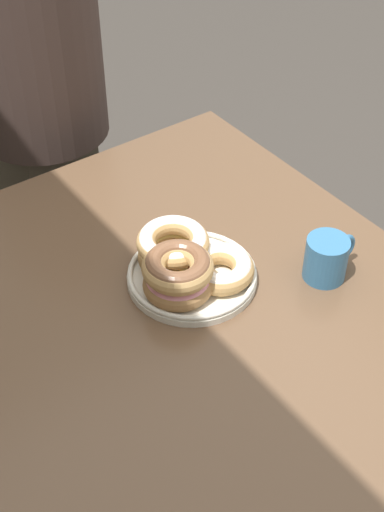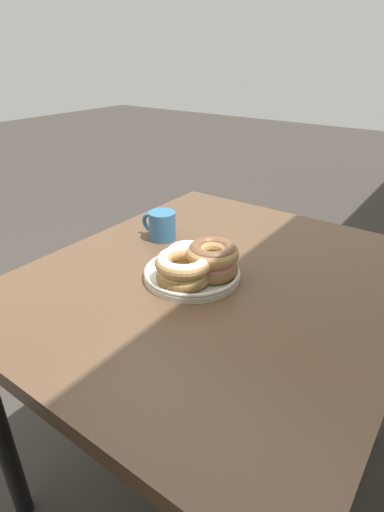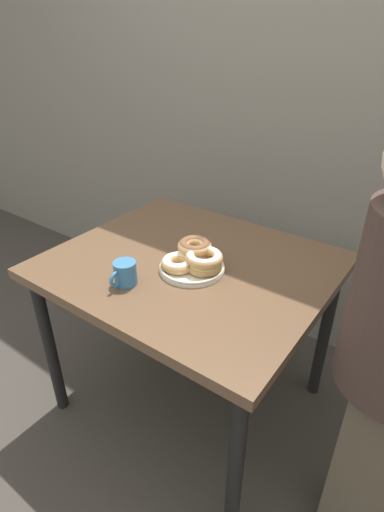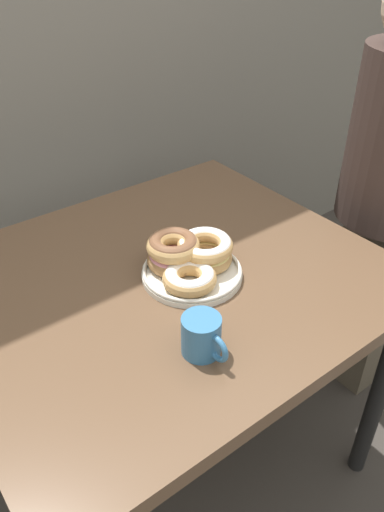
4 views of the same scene
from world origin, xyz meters
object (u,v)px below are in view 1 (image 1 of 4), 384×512
object	(u,v)px
donut_plate	(186,265)
dining_table	(185,335)
person_figure	(39,105)
coffee_mug	(327,258)

from	to	relation	value
donut_plate	dining_table	bearing A→B (deg)	141.89
donut_plate	person_figure	distance (m)	0.74
dining_table	donut_plate	bearing A→B (deg)	-38.11
dining_table	donut_plate	world-z (taller)	donut_plate
person_figure	coffee_mug	bearing A→B (deg)	-170.27
dining_table	person_figure	xyz separation A→B (m)	(0.79, -0.11, 0.09)
donut_plate	person_figure	size ratio (longest dim) A/B	0.19
dining_table	person_figure	size ratio (longest dim) A/B	0.73
coffee_mug	person_figure	distance (m)	0.89
person_figure	dining_table	bearing A→B (deg)	172.22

